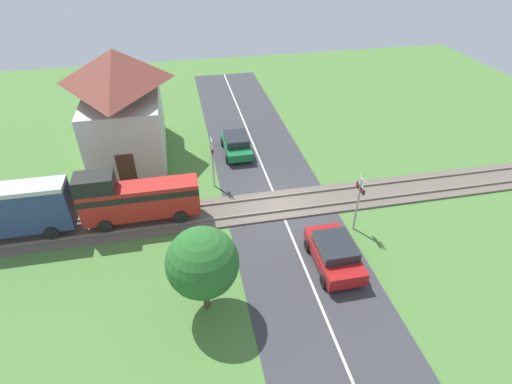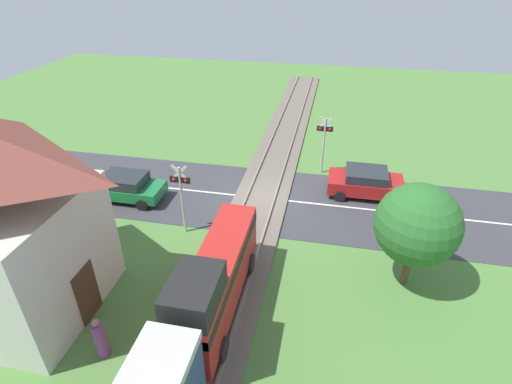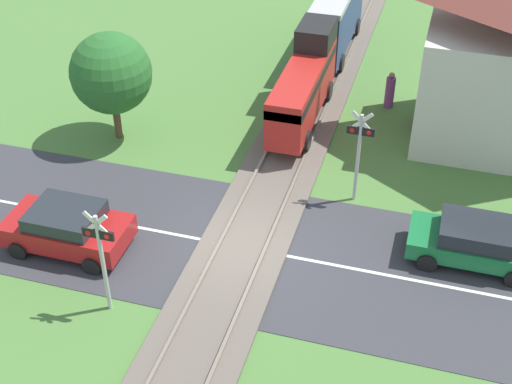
% 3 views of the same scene
% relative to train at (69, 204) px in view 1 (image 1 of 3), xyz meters
% --- Properties ---
extents(ground_plane, '(60.00, 60.00, 0.00)m').
position_rel_train_xyz_m(ground_plane, '(0.00, -11.44, -1.86)').
color(ground_plane, '#4C7A38').
extents(road_surface, '(48.00, 6.40, 0.02)m').
position_rel_train_xyz_m(road_surface, '(0.00, -11.44, -1.85)').
color(road_surface, '#38383D').
rests_on(road_surface, ground_plane).
extents(track_bed, '(2.80, 48.00, 0.24)m').
position_rel_train_xyz_m(track_bed, '(0.00, -11.44, -1.79)').
color(track_bed, '#665B51').
rests_on(track_bed, ground_plane).
extents(train, '(1.58, 13.20, 3.18)m').
position_rel_train_xyz_m(train, '(0.00, 0.00, 0.00)').
color(train, red).
rests_on(train, track_bed).
extents(car_near_crossing, '(3.83, 2.08, 1.46)m').
position_rel_train_xyz_m(car_near_crossing, '(-5.25, -12.88, -1.08)').
color(car_near_crossing, '#A81919').
rests_on(car_near_crossing, ground_plane).
extents(car_far_side, '(3.90, 1.93, 1.39)m').
position_rel_train_xyz_m(car_far_side, '(6.86, -10.00, -1.12)').
color(car_far_side, '#197038').
rests_on(car_far_side, ground_plane).
extents(crossing_signal_west_approach, '(0.90, 0.18, 3.43)m').
position_rel_train_xyz_m(crossing_signal_west_approach, '(-2.88, -14.98, 0.32)').
color(crossing_signal_west_approach, '#B7B7B7').
rests_on(crossing_signal_west_approach, ground_plane).
extents(crossing_signal_east_approach, '(0.90, 0.18, 3.43)m').
position_rel_train_xyz_m(crossing_signal_east_approach, '(2.88, -7.91, 0.32)').
color(crossing_signal_east_approach, '#B7B7B7').
rests_on(crossing_signal_east_approach, ground_plane).
extents(station_building, '(8.45, 5.28, 7.47)m').
position_rel_train_xyz_m(station_building, '(8.27, -2.53, 1.82)').
color(station_building, beige).
rests_on(station_building, ground_plane).
extents(pedestrian_by_station, '(0.38, 0.38, 1.55)m').
position_rel_train_xyz_m(pedestrian_by_station, '(3.13, -1.14, -1.15)').
color(pedestrian_by_station, '#7F3D84').
rests_on(pedestrian_by_station, ground_plane).
extents(tree_by_station, '(2.17, 2.17, 4.33)m').
position_rel_train_xyz_m(tree_by_station, '(14.69, -2.79, 1.15)').
color(tree_by_station, brown).
rests_on(tree_by_station, ground_plane).
extents(tree_roadside_hedge, '(3.04, 3.04, 4.25)m').
position_rel_train_xyz_m(tree_roadside_hedge, '(-6.59, -6.46, 0.87)').
color(tree_roadside_hedge, brown).
rests_on(tree_roadside_hedge, ground_plane).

